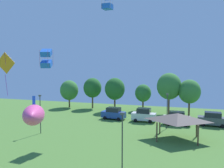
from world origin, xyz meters
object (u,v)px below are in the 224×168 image
object	(u,v)px
kite_flying_2	(107,2)
parked_car_third_from_left	(177,118)
parked_car_second_from_left	(144,115)
kite_flying_0	(46,58)
treeline_tree_3	(143,93)
parked_car_leftmost	(114,113)
treeline_tree_2	(115,89)
treeline_tree_0	(69,90)
treeline_tree_4	(169,86)
kite_flying_7	(6,64)
park_pavilion	(178,117)
light_post_3	(40,112)
parked_car_rightmost_in_row	(213,119)
light_post_2	(122,138)
kite_flying_6	(34,115)
treeline_tree_5	(189,92)
light_post_1	(167,109)
treeline_tree_1	(92,88)

from	to	relation	value
kite_flying_2	parked_car_third_from_left	size ratio (longest dim) A/B	0.53
parked_car_second_from_left	parked_car_third_from_left	size ratio (longest dim) A/B	0.94
kite_flying_0	parked_car_second_from_left	size ratio (longest dim) A/B	0.58
parked_car_second_from_left	kite_flying_0	bearing A→B (deg)	-120.88
kite_flying_2	treeline_tree_3	distance (m)	22.88
parked_car_leftmost	treeline_tree_2	xyz separation A→B (m)	(-2.05, 7.75, 3.80)
treeline_tree_0	treeline_tree_4	world-z (taller)	treeline_tree_4
kite_flying_7	parked_car_third_from_left	size ratio (longest dim) A/B	1.27
treeline_tree_2	park_pavilion	bearing A→B (deg)	-50.43
parked_car_leftmost	parked_car_third_from_left	bearing A→B (deg)	1.81
treeline_tree_0	treeline_tree_2	bearing A→B (deg)	-6.03
kite_flying_0	treeline_tree_0	distance (m)	27.32
light_post_3	kite_flying_7	bearing A→B (deg)	-117.07
light_post_3	parked_car_rightmost_in_row	bearing A→B (deg)	25.96
kite_flying_2	treeline_tree_0	world-z (taller)	kite_flying_2
light_post_2	kite_flying_6	bearing A→B (deg)	-99.78
kite_flying_0	light_post_3	xyz separation A→B (m)	(-3.52, 3.60, -7.66)
parked_car_leftmost	light_post_2	xyz separation A→B (m)	(7.02, -20.49, 2.10)
kite_flying_2	kite_flying_7	bearing A→B (deg)	-134.39
light_post_2	light_post_3	bearing A→B (deg)	150.11
park_pavilion	light_post_2	world-z (taller)	light_post_2
kite_flying_2	kite_flying_6	bearing A→B (deg)	-80.16
parked_car_rightmost_in_row	treeline_tree_5	bearing A→B (deg)	119.99
parked_car_third_from_left	light_post_2	size ratio (longest dim) A/B	0.81
kite_flying_2	park_pavilion	size ratio (longest dim) A/B	0.37
treeline_tree_0	park_pavilion	bearing A→B (deg)	-35.10
kite_flying_0	treeline_tree_2	world-z (taller)	kite_flying_0
treeline_tree_0	treeline_tree_4	xyz separation A→B (m)	(23.33, -1.00, 1.63)
light_post_1	parked_car_third_from_left	bearing A→B (deg)	62.92
parked_car_third_from_left	park_pavilion	size ratio (longest dim) A/B	0.69
parked_car_third_from_left	treeline_tree_0	size ratio (longest dim) A/B	0.70
kite_flying_0	light_post_3	bearing A→B (deg)	134.36
park_pavilion	light_post_3	size ratio (longest dim) A/B	1.15
kite_flying_6	treeline_tree_0	distance (m)	44.75
kite_flying_6	light_post_2	xyz separation A→B (m)	(1.88, 10.94, -4.29)
kite_flying_2	parked_car_third_from_left	bearing A→B (deg)	22.95
parked_car_second_from_left	treeline_tree_0	bearing A→B (deg)	156.44
kite_flying_0	treeline_tree_3	size ratio (longest dim) A/B	0.42
kite_flying_7	parked_car_rightmost_in_row	size ratio (longest dim) A/B	1.19
parked_car_third_from_left	kite_flying_2	bearing A→B (deg)	-158.50
kite_flying_7	light_post_3	world-z (taller)	kite_flying_7
treeline_tree_1	treeline_tree_3	bearing A→B (deg)	3.55
parked_car_leftmost	light_post_2	size ratio (longest dim) A/B	0.82
kite_flying_2	treeline_tree_2	size ratio (longest dim) A/B	0.33
kite_flying_6	kite_flying_7	bearing A→B (deg)	134.66
parked_car_third_from_left	park_pavilion	world-z (taller)	park_pavilion
kite_flying_7	treeline_tree_1	world-z (taller)	kite_flying_7
parked_car_second_from_left	light_post_2	distance (m)	20.36
parked_car_third_from_left	treeline_tree_4	world-z (taller)	treeline_tree_4
light_post_3	treeline_tree_2	world-z (taller)	treeline_tree_2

